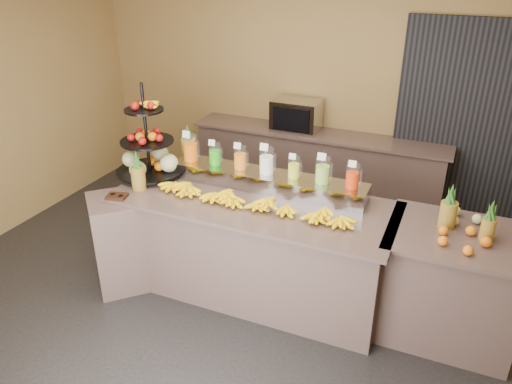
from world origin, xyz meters
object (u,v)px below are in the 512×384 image
Objects in this scene: pitcher_tray at (266,181)px; right_fruit_pile at (463,230)px; condiment_caddy at (117,196)px; banana_heap at (251,199)px; oven_warmer at (297,115)px; fruit_stand at (152,154)px.

right_fruit_pile reaches higher than pitcher_tray.
pitcher_tray is 10.67× the size of condiment_caddy.
condiment_caddy is (-1.13, -0.71, -0.06)m from pitcher_tray.
condiment_caddy is (-1.14, -0.34, -0.05)m from banana_heap.
right_fruit_pile is (2.83, 0.48, 0.05)m from condiment_caddy.
pitcher_tray is 1.70m from oven_warmer.
condiment_caddy is at bearing -170.31° from right_fruit_pile.
pitcher_tray is 0.37m from banana_heap.
pitcher_tray is 1.34m from condiment_caddy.
oven_warmer is (-0.30, 2.04, 0.12)m from banana_heap.
banana_heap reaches higher than condiment_caddy.
banana_heap is (0.01, -0.37, -0.01)m from pitcher_tray.
right_fruit_pile is 0.72× the size of oven_warmer.
fruit_stand is 2.25× the size of right_fruit_pile.
pitcher_tray is 1.12m from fruit_stand.
oven_warmer is at bearing 98.45° from banana_heap.
pitcher_tray is 4.60× the size of right_fruit_pile.
banana_heap is 1.19m from condiment_caddy.
condiment_caddy is at bearing -163.53° from banana_heap.
fruit_stand is at bearing 86.19° from condiment_caddy.
pitcher_tray is at bearing 31.94° from condiment_caddy.
banana_heap is 2.06m from oven_warmer.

